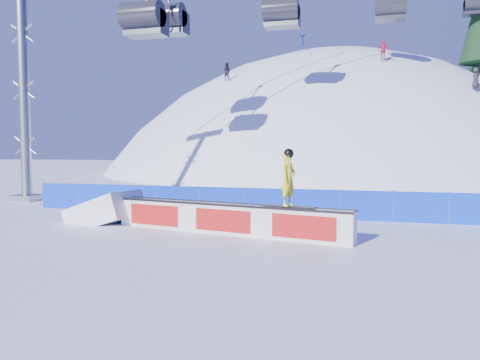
# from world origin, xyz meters

# --- Properties ---
(ground) EXTENTS (160.00, 160.00, 0.00)m
(ground) POSITION_xyz_m (0.00, 0.00, 0.00)
(ground) COLOR white
(ground) RESTS_ON ground
(snow_hill) EXTENTS (64.00, 64.00, 64.00)m
(snow_hill) POSITION_xyz_m (0.00, 42.00, -18.00)
(snow_hill) COLOR white
(snow_hill) RESTS_ON ground
(safety_fence) EXTENTS (22.05, 0.05, 1.30)m
(safety_fence) POSITION_xyz_m (0.00, 4.50, 0.60)
(safety_fence) COLOR #0834D4
(safety_fence) RESTS_ON ground
(rail_box) EXTENTS (8.56, 2.31, 1.03)m
(rail_box) POSITION_xyz_m (-0.52, 0.39, 0.51)
(rail_box) COLOR white
(rail_box) RESTS_ON ground
(snow_ramp) EXTENTS (3.11, 2.29, 1.76)m
(snow_ramp) POSITION_xyz_m (-5.80, 1.46, 0.00)
(snow_ramp) COLOR white
(snow_ramp) RESTS_ON ground
(snowboarder) EXTENTS (1.78, 0.72, 1.83)m
(snowboarder) POSITION_xyz_m (1.64, -0.05, 1.93)
(snowboarder) COLOR black
(snowboarder) RESTS_ON rail_box
(distant_skiers) EXTENTS (21.68, 8.38, 7.02)m
(distant_skiers) POSITION_xyz_m (0.43, 29.92, 11.16)
(distant_skiers) COLOR black
(distant_skiers) RESTS_ON ground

